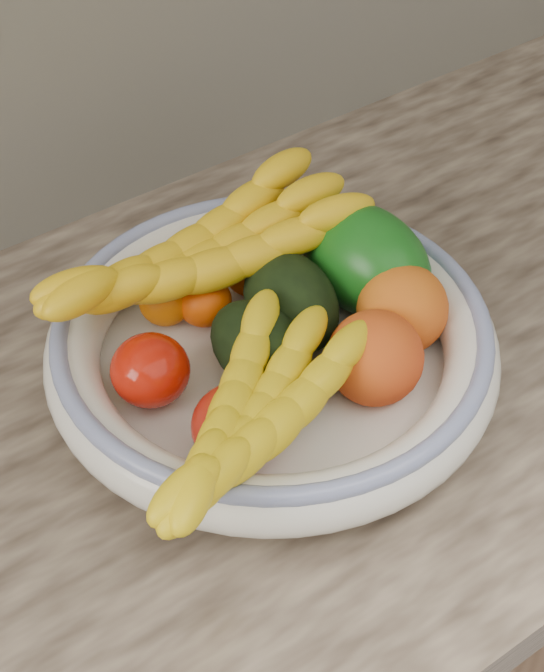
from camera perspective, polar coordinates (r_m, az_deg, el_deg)
The scene contains 14 objects.
kitchen_counter at distance 1.28m, azimuth -0.69°, elevation -15.68°, with size 2.44×0.66×1.40m.
fruit_bowl at distance 0.88m, azimuth 0.00°, elevation -0.54°, with size 0.39×0.39×0.08m.
clementine_back_left at distance 0.92m, azimuth -5.92°, elevation 1.96°, with size 0.05×0.05×0.04m, color #DD6904.
clementine_back_right at distance 0.95m, azimuth -1.09°, elevation 3.74°, with size 0.06×0.06×0.05m, color #DC5604.
clementine_back_mid at distance 0.92m, azimuth -3.78°, elevation 1.96°, with size 0.05×0.05×0.05m, color #EB5004.
tomato_left at distance 0.85m, azimuth -6.76°, elevation -1.90°, with size 0.07×0.07×0.06m, color #B71507.
tomato_near_left at distance 0.80m, azimuth -1.90°, elevation -5.03°, with size 0.07×0.07×0.07m, color #9E1A0E.
avocado_center at distance 0.86m, azimuth -0.71°, elevation -0.62°, with size 0.07×0.10×0.07m, color black.
avocado_right at distance 0.90m, azimuth 1.05°, elevation 1.93°, with size 0.08×0.11×0.08m, color black.
green_mango at distance 0.93m, azimuth 5.20°, elevation 4.19°, with size 0.09×0.14×0.10m, color #0E4F10.
peach_front at distance 0.85m, azimuth 5.73°, elevation -1.21°, with size 0.08×0.08×0.08m, color orange.
peach_right at distance 0.90m, azimuth 7.24°, elevation 1.50°, with size 0.08×0.08×0.08m, color orange.
banana_bunch_back at distance 0.91m, azimuth -3.94°, elevation 4.05°, with size 0.33×0.12×0.09m, color yellow, non-canonical shape.
banana_bunch_front at distance 0.78m, azimuth -1.14°, elevation -4.95°, with size 0.28×0.11×0.08m, color yellow, non-canonical shape.
Camera 1 is at (-0.37, 1.14, 1.56)m, focal length 55.00 mm.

